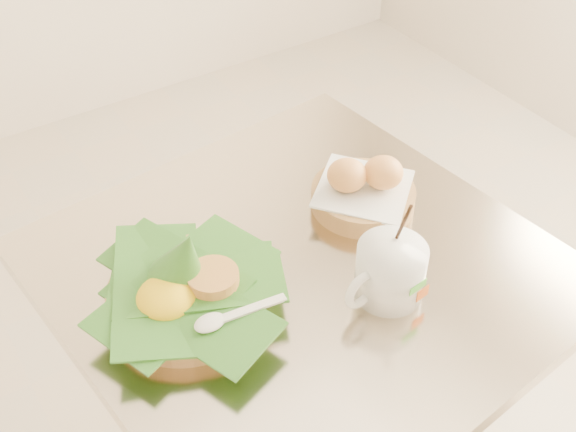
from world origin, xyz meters
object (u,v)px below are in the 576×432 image
cafe_table (301,355)px  bread_basket (364,190)px  rice_basket (185,288)px  coffee_mug (389,271)px

cafe_table → bread_basket: 0.31m
cafe_table → bread_basket: (0.16, 0.06, 0.25)m
cafe_table → bread_basket: bread_basket is taller
bread_basket → cafe_table: bearing=-158.7°
rice_basket → coffee_mug: bearing=-28.2°
cafe_table → rice_basket: bearing=173.5°
rice_basket → bread_basket: size_ratio=1.35×
rice_basket → bread_basket: (0.35, 0.04, -0.01)m
cafe_table → rice_basket: (-0.19, 0.02, 0.26)m
rice_basket → bread_basket: rice_basket is taller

